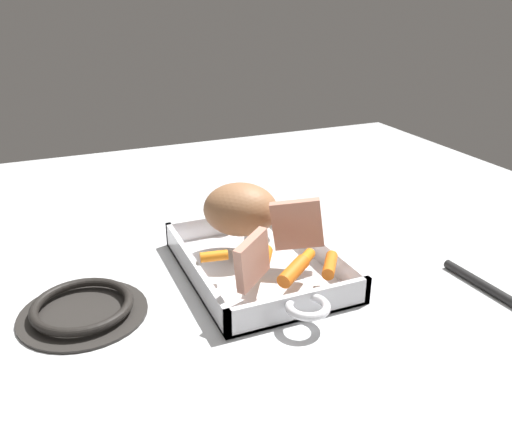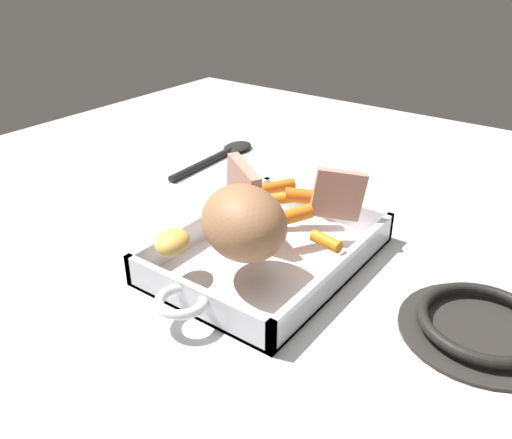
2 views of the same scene
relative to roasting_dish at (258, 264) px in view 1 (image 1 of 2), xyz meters
name	(u,v)px [view 1 (image 1 of 2)]	position (x,y,z in m)	size (l,w,h in m)	color
ground_plane	(258,271)	(0.00, 0.00, -0.01)	(1.62, 1.62, 0.00)	silver
roasting_dish	(258,264)	(0.00, 0.00, 0.00)	(0.41, 0.23, 0.04)	silver
pork_roast	(240,209)	(-0.06, -0.01, 0.08)	(0.13, 0.10, 0.09)	#9B6945
roast_slice_outer	(297,224)	(0.02, 0.06, 0.07)	(0.02, 0.08, 0.08)	tan
roast_slice_thick	(252,260)	(0.10, -0.05, 0.07)	(0.01, 0.07, 0.07)	tan
baby_carrot_center_right	(264,257)	(0.05, -0.01, 0.04)	(0.02, 0.02, 0.05)	orange
baby_carrot_long	(304,260)	(0.08, 0.04, 0.04)	(0.02, 0.02, 0.06)	orange
baby_carrot_northeast	(214,256)	(0.01, -0.08, 0.04)	(0.02, 0.02, 0.04)	orange
baby_carrot_southwest	(294,271)	(0.11, 0.01, 0.04)	(0.02, 0.02, 0.06)	orange
baby_carrot_center_left	(330,265)	(0.11, 0.07, 0.04)	(0.02, 0.02, 0.07)	orange
potato_near_roast	(269,209)	(-0.11, 0.07, 0.05)	(0.05, 0.04, 0.03)	gold
stove_burner_rear	(83,309)	(0.02, -0.28, 0.00)	(0.18, 0.18, 0.02)	#282623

